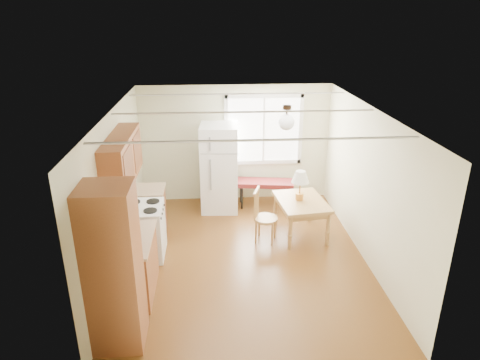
{
  "coord_description": "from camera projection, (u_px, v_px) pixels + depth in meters",
  "views": [
    {
      "loc": [
        -0.52,
        -6.24,
        3.87
      ],
      "look_at": [
        -0.03,
        0.64,
        1.15
      ],
      "focal_mm": 32.0,
      "sensor_mm": 36.0,
      "label": 1
    }
  ],
  "objects": [
    {
      "name": "window_unit",
      "position": [
        264.0,
        130.0,
        9.01
      ],
      "size": [
        1.64,
        0.05,
        1.51
      ],
      "color": "white",
      "rests_on": "room_shell"
    },
    {
      "name": "bench",
      "position": [
        265.0,
        184.0,
        9.02
      ],
      "size": [
        1.24,
        0.61,
        0.55
      ],
      "rotation": [
        0.0,
        0.0,
        -0.15
      ],
      "color": "#551415",
      "rests_on": "ground"
    },
    {
      "name": "dining_table",
      "position": [
        301.0,
        205.0,
        7.77
      ],
      "size": [
        0.95,
        1.19,
        0.69
      ],
      "rotation": [
        0.0,
        0.0,
        0.12
      ],
      "color": "#A0743D",
      "rests_on": "ground"
    },
    {
      "name": "refrigerator",
      "position": [
        220.0,
        168.0,
        8.71
      ],
      "size": [
        0.79,
        0.8,
        1.8
      ],
      "rotation": [
        0.0,
        0.0,
        -0.07
      ],
      "color": "white",
      "rests_on": "ground"
    },
    {
      "name": "room_shell",
      "position": [
        245.0,
        189.0,
        6.79
      ],
      "size": [
        4.6,
        5.6,
        2.62
      ],
      "color": "#4D2A0F",
      "rests_on": "ground"
    },
    {
      "name": "chair",
      "position": [
        261.0,
        212.0,
        7.58
      ],
      "size": [
        0.47,
        0.46,
        0.97
      ],
      "rotation": [
        0.0,
        0.0,
        -0.31
      ],
      "color": "#A0743D",
      "rests_on": "ground"
    },
    {
      "name": "coffee_maker",
      "position": [
        125.0,
        234.0,
        5.82
      ],
      "size": [
        0.23,
        0.28,
        0.4
      ],
      "rotation": [
        0.0,
        0.0,
        0.12
      ],
      "color": "black",
      "rests_on": "kitchen_run"
    },
    {
      "name": "table_lamp",
      "position": [
        300.0,
        179.0,
        7.62
      ],
      "size": [
        0.32,
        0.32,
        0.55
      ],
      "rotation": [
        0.0,
        0.0,
        0.08
      ],
      "color": "#BC883C",
      "rests_on": "dining_table"
    },
    {
      "name": "kitchen_run",
      "position": [
        131.0,
        235.0,
        6.24
      ],
      "size": [
        0.65,
        3.4,
        2.2
      ],
      "color": "brown",
      "rests_on": "ground"
    },
    {
      "name": "kettle",
      "position": [
        123.0,
        235.0,
        5.93
      ],
      "size": [
        0.11,
        0.11,
        0.21
      ],
      "color": "red",
      "rests_on": "kitchen_run"
    },
    {
      "name": "pendant_light",
      "position": [
        286.0,
        121.0,
        6.84
      ],
      "size": [
        0.26,
        0.26,
        0.4
      ],
      "color": "black",
      "rests_on": "room_shell"
    }
  ]
}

